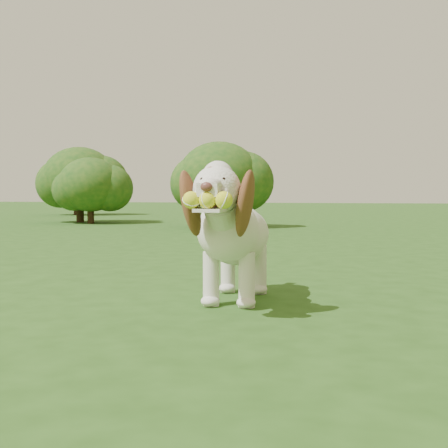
# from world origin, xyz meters

# --- Properties ---
(ground) EXTENTS (80.00, 80.00, 0.00)m
(ground) POSITION_xyz_m (0.00, 0.00, 0.00)
(ground) COLOR #244814
(ground) RESTS_ON ground
(dog) EXTENTS (0.43, 1.23, 0.80)m
(dog) POSITION_xyz_m (0.29, 0.42, 0.43)
(dog) COLOR silver
(dog) RESTS_ON ground
(shrub_a) EXTENTS (1.38, 1.38, 1.43)m
(shrub_a) POSITION_xyz_m (-4.97, 8.20, 0.84)
(shrub_a) COLOR #382314
(shrub_a) RESTS_ON ground
(shrub_e) EXTENTS (1.64, 1.64, 1.70)m
(shrub_e) POSITION_xyz_m (-5.47, 8.62, 1.00)
(shrub_e) COLOR #382314
(shrub_e) RESTS_ON ground
(shrub_b) EXTENTS (1.58, 1.58, 1.63)m
(shrub_b) POSITION_xyz_m (-1.88, 7.56, 0.96)
(shrub_b) COLOR #382314
(shrub_b) RESTS_ON ground
(shrub_g) EXTENTS (1.96, 1.96, 2.03)m
(shrub_g) POSITION_xyz_m (-7.96, 12.72, 1.20)
(shrub_g) COLOR #382314
(shrub_g) RESTS_ON ground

